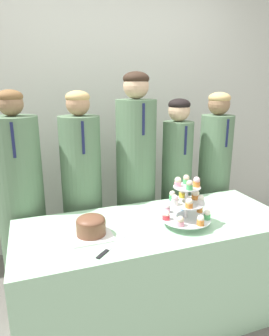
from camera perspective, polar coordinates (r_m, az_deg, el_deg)
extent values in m
cube|color=silver|center=(2.89, -5.68, 11.61)|extent=(9.00, 0.06, 2.70)
cube|color=#A8DBB2|center=(2.09, 3.76, -19.13)|extent=(1.71, 0.67, 0.71)
cube|color=white|center=(1.77, -8.22, -12.47)|extent=(0.23, 0.23, 0.01)
cylinder|color=brown|center=(1.74, -8.28, -11.13)|extent=(0.17, 0.17, 0.08)
ellipsoid|color=brown|center=(1.73, -8.33, -9.82)|extent=(0.16, 0.16, 0.06)
cube|color=silver|center=(1.69, -3.12, -13.73)|extent=(0.17, 0.15, 0.00)
cube|color=black|center=(1.59, -6.10, -16.03)|extent=(0.08, 0.08, 0.01)
cylinder|color=silver|center=(1.85, 9.79, -7.14)|extent=(0.02, 0.02, 0.25)
cylinder|color=silver|center=(1.88, 9.68, -9.30)|extent=(0.31, 0.31, 0.01)
cylinder|color=silver|center=(1.84, 9.82, -6.50)|extent=(0.22, 0.22, 0.01)
cylinder|color=silver|center=(1.81, 9.96, -3.58)|extent=(0.16, 0.16, 0.01)
cylinder|color=pink|center=(1.92, 6.21, -7.97)|extent=(0.04, 0.04, 0.03)
sphere|color=silver|center=(1.91, 6.23, -7.28)|extent=(0.04, 0.04, 0.04)
cylinder|color=#E5333D|center=(1.83, 6.03, -9.33)|extent=(0.04, 0.04, 0.03)
sphere|color=white|center=(1.82, 6.05, -8.60)|extent=(0.04, 0.04, 0.04)
cylinder|color=pink|center=(1.76, 8.69, -10.43)|extent=(0.04, 0.04, 0.03)
sphere|color=beige|center=(1.75, 8.73, -9.68)|extent=(0.04, 0.04, 0.04)
cylinder|color=orange|center=(1.79, 12.44, -10.13)|extent=(0.04, 0.04, 0.03)
sphere|color=white|center=(1.78, 12.50, -9.32)|extent=(0.04, 0.04, 0.04)
cylinder|color=#4CB766|center=(1.87, 13.66, -9.02)|extent=(0.04, 0.04, 0.03)
sphere|color=white|center=(1.86, 13.71, -8.28)|extent=(0.04, 0.04, 0.04)
cylinder|color=orange|center=(1.96, 12.32, -7.81)|extent=(0.04, 0.04, 0.03)
sphere|color=#F4E5C6|center=(1.95, 12.36, -7.17)|extent=(0.03, 0.03, 0.03)
cylinder|color=#3893DB|center=(1.98, 9.17, -7.31)|extent=(0.04, 0.04, 0.03)
sphere|color=white|center=(1.97, 9.20, -6.56)|extent=(0.04, 0.04, 0.04)
cylinder|color=orange|center=(1.76, 10.35, -7.03)|extent=(0.04, 0.04, 0.03)
sphere|color=#F4E5C6|center=(1.75, 10.39, -6.27)|extent=(0.04, 0.04, 0.04)
cylinder|color=white|center=(1.81, 12.50, -6.34)|extent=(0.04, 0.04, 0.03)
sphere|color=white|center=(1.80, 12.55, -5.56)|extent=(0.04, 0.04, 0.04)
cylinder|color=orange|center=(1.89, 11.53, -5.45)|extent=(0.05, 0.05, 0.02)
sphere|color=#F4E5C6|center=(1.88, 11.57, -4.72)|extent=(0.04, 0.04, 0.04)
cylinder|color=yellow|center=(1.91, 9.14, -5.07)|extent=(0.05, 0.05, 0.03)
sphere|color=beige|center=(1.90, 9.17, -4.27)|extent=(0.04, 0.04, 0.04)
cylinder|color=#4CB766|center=(1.85, 7.20, -5.64)|extent=(0.04, 0.04, 0.03)
sphere|color=#F4E5C6|center=(1.84, 7.23, -4.86)|extent=(0.04, 0.04, 0.04)
cylinder|color=white|center=(1.78, 7.67, -6.48)|extent=(0.04, 0.04, 0.03)
sphere|color=silver|center=(1.77, 7.70, -5.66)|extent=(0.04, 0.04, 0.04)
cylinder|color=#4CB766|center=(1.85, 9.81, -2.56)|extent=(0.04, 0.04, 0.03)
sphere|color=beige|center=(1.85, 9.84, -1.84)|extent=(0.04, 0.04, 0.04)
cylinder|color=pink|center=(1.80, 8.25, -3.06)|extent=(0.04, 0.04, 0.03)
sphere|color=#F4E5C6|center=(1.79, 8.28, -2.31)|extent=(0.04, 0.04, 0.04)
cylinder|color=#4CB766|center=(1.75, 10.43, -3.64)|extent=(0.04, 0.04, 0.03)
sphere|color=beige|center=(1.74, 10.47, -2.85)|extent=(0.04, 0.04, 0.04)
cylinder|color=orange|center=(1.81, 11.73, -3.05)|extent=(0.04, 0.04, 0.03)
sphere|color=silver|center=(1.80, 11.77, -2.24)|extent=(0.04, 0.04, 0.04)
cylinder|color=#567556|center=(2.28, -20.60, -7.93)|extent=(0.32, 0.32, 1.35)
sphere|color=#8E6B4C|center=(2.11, -22.56, 11.27)|extent=(0.16, 0.16, 0.16)
ellipsoid|color=brown|center=(2.11, -22.69, 12.47)|extent=(0.16, 0.16, 0.09)
cube|color=#191E47|center=(1.97, -22.12, 4.92)|extent=(0.02, 0.01, 0.22)
cylinder|color=#567556|center=(2.30, -9.81, -7.03)|extent=(0.29, 0.29, 1.34)
sphere|color=tan|center=(2.14, -10.74, 11.91)|extent=(0.16, 0.16, 0.16)
ellipsoid|color=tan|center=(2.13, -10.80, 13.12)|extent=(0.17, 0.17, 0.09)
cube|color=#191E47|center=(2.01, -9.77, 5.67)|extent=(0.02, 0.01, 0.22)
cylinder|color=#567556|center=(2.38, 0.27, -4.64)|extent=(0.30, 0.30, 1.44)
sphere|color=#D6AD89|center=(2.24, 0.30, 15.34)|extent=(0.19, 0.19, 0.19)
ellipsoid|color=#332319|center=(2.24, 0.30, 16.66)|extent=(0.19, 0.19, 0.10)
cube|color=#191E47|center=(2.11, 1.73, 9.23)|extent=(0.02, 0.01, 0.22)
cylinder|color=#567556|center=(2.55, 7.85, -5.53)|extent=(0.24, 0.24, 1.27)
sphere|color=#D6AD89|center=(2.39, 8.49, 10.76)|extent=(0.17, 0.17, 0.17)
ellipsoid|color=black|center=(2.39, 8.54, 11.87)|extent=(0.17, 0.17, 0.09)
cube|color=#191E47|center=(2.31, 9.72, 5.17)|extent=(0.02, 0.01, 0.22)
cylinder|color=#567556|center=(2.72, 14.68, -4.11)|extent=(0.27, 0.27, 1.30)
sphere|color=#8E6B4C|center=(2.58, 15.81, 11.61)|extent=(0.18, 0.18, 0.18)
ellipsoid|color=tan|center=(2.57, 15.89, 12.68)|extent=(0.18, 0.18, 0.10)
cube|color=#191E47|center=(2.49, 17.26, 6.32)|extent=(0.02, 0.01, 0.22)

